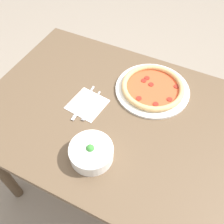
{
  "coord_description": "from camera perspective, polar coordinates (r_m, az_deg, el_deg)",
  "views": [
    {
      "loc": [
        -0.22,
        0.62,
        1.67
      ],
      "look_at": [
        0.08,
        0.02,
        0.8
      ],
      "focal_mm": 40.0,
      "sensor_mm": 36.0,
      "label": 1
    }
  ],
  "objects": [
    {
      "name": "pizza",
      "position": [
        1.21,
        9.26,
        5.46
      ],
      "size": [
        0.36,
        0.36,
        0.04
      ],
      "color": "white",
      "rests_on": "dining_table"
    },
    {
      "name": "knife",
      "position": [
        1.17,
        -6.3,
        2.53
      ],
      "size": [
        0.02,
        0.22,
        0.01
      ],
      "rotation": [
        0.0,
        0.0,
        1.63
      ],
      "color": "silver",
      "rests_on": "napkin"
    },
    {
      "name": "napkin",
      "position": [
        1.16,
        -5.68,
        1.77
      ],
      "size": [
        0.17,
        0.17,
        0.0
      ],
      "color": "white",
      "rests_on": "dining_table"
    },
    {
      "name": "fork",
      "position": [
        1.15,
        -4.66,
        1.58
      ],
      "size": [
        0.02,
        0.18,
        0.0
      ],
      "rotation": [
        0.0,
        0.0,
        1.63
      ],
      "color": "silver",
      "rests_on": "napkin"
    },
    {
      "name": "bowl",
      "position": [
        0.98,
        -4.75,
        -9.07
      ],
      "size": [
        0.17,
        0.17,
        0.08
      ],
      "color": "white",
      "rests_on": "dining_table"
    },
    {
      "name": "dining_table",
      "position": [
        1.19,
        3.64,
        -4.42
      ],
      "size": [
        1.36,
        0.86,
        0.78
      ],
      "color": "brown",
      "rests_on": "ground_plane"
    },
    {
      "name": "ground_plane",
      "position": [
        1.79,
        2.52,
        -16.3
      ],
      "size": [
        8.0,
        8.0,
        0.0
      ],
      "primitive_type": "plane",
      "color": "gray"
    }
  ]
}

